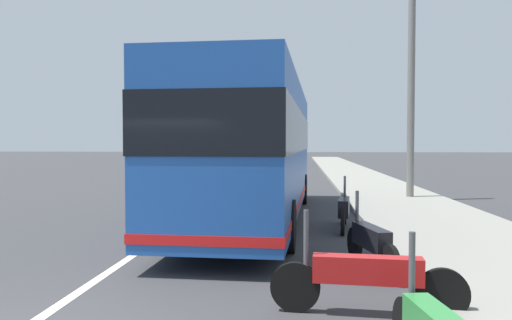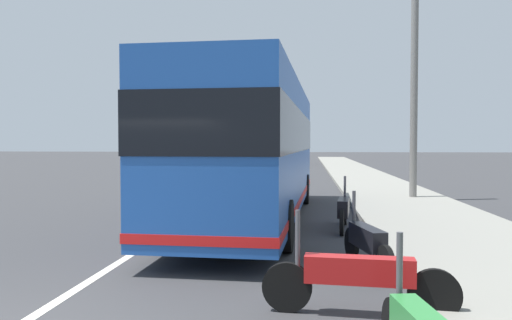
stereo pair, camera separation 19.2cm
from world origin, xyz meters
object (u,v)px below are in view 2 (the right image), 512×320
Objects in this scene: car_side_street at (295,157)px; car_far_distant at (246,159)px; motorcycle_angled at (358,277)px; utility_pole at (414,101)px; coach_bus at (256,146)px; motorcycle_far_end at (344,210)px; motorcycle_nearest_curb at (367,242)px.

car_side_street is 1.03× the size of car_far_distant.
utility_pole is at bearing -99.90° from motorcycle_angled.
coach_bus reaches higher than car_far_distant.
motorcycle_far_end is 0.29× the size of utility_pole.
car_side_street is at bearing -10.90° from motorcycle_nearest_curb.
motorcycle_angled is 13.00m from utility_pole.
motorcycle_far_end is at bearing -115.88° from coach_bus.
motorcycle_nearest_curb is at bearing 164.41° from utility_pole.
motorcycle_nearest_curb is 0.44× the size of car_side_street.
motorcycle_far_end is at bearing 155.08° from utility_pole.
motorcycle_far_end is at bearing -87.86° from motorcycle_angled.
motorcycle_angled is at bearing 9.12° from car_far_distant.
motorcycle_angled reaches higher than motorcycle_nearest_curb.
utility_pole reaches higher than motorcycle_nearest_curb.
coach_bus is at bearing 134.42° from utility_pole.
motorcycle_nearest_curb is at bearing 10.34° from car_far_distant.
motorcycle_angled is at bearing -162.14° from coach_bus.
motorcycle_far_end is (5.97, -0.26, -0.01)m from motorcycle_angled.
coach_bus is 2.97m from motorcycle_far_end.
coach_bus is 7.38m from utility_pole.
car_far_distant reaches higher than motorcycle_far_end.
motorcycle_nearest_curb is at bearing 179.18° from car_side_street.
motorcycle_nearest_curb is (2.18, -0.36, -0.01)m from motorcycle_angled.
motorcycle_angled reaches higher than motorcycle_far_end.
motorcycle_nearest_curb is 33.45m from car_far_distant.
car_side_street is (40.15, 2.19, 0.21)m from motorcycle_nearest_curb.
motorcycle_angled is at bearing 156.64° from motorcycle_nearest_curb.
car_far_distant is (-7.26, 3.93, 0.03)m from car_side_street.
motorcycle_angled is at bearing 178.53° from car_side_street.
coach_bus is 28.18m from car_far_distant.
car_far_distant is at bearing 147.65° from car_side_street.
motorcycle_nearest_curb is 40.21m from car_side_street.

